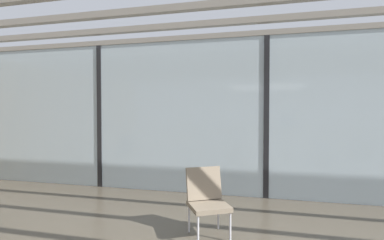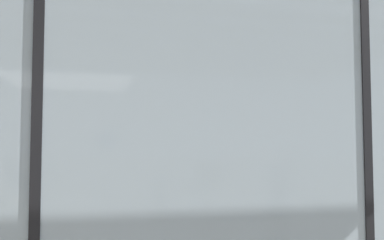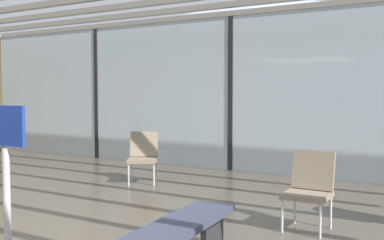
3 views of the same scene
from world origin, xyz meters
name	(u,v)px [view 2 (image 2 of 3)]	position (x,y,z in m)	size (l,w,h in m)	color
glass_curtain_wall	(38,106)	(0.00, 5.20, 1.52)	(14.00, 0.08, 3.05)	silver
window_mullion_1	(38,106)	(0.00, 5.20, 1.52)	(0.10, 0.12, 3.05)	black
window_mullion_2	(364,113)	(3.50, 5.20, 1.52)	(0.10, 0.12, 3.05)	black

